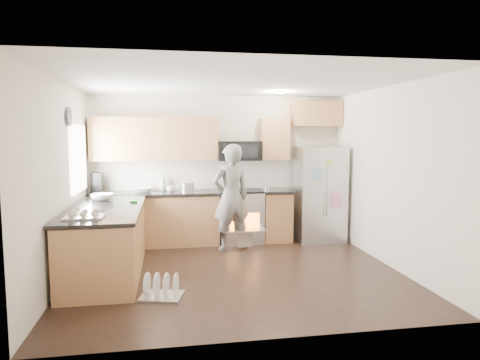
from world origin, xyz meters
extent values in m
plane|color=black|center=(0.00, 0.00, 0.00)|extent=(4.50, 4.50, 0.00)
cube|color=silver|center=(0.00, 2.00, 1.30)|extent=(4.50, 0.04, 2.60)
cube|color=silver|center=(0.00, -2.00, 1.30)|extent=(4.50, 0.04, 2.60)
cube|color=silver|center=(-2.25, 0.00, 1.30)|extent=(0.04, 4.00, 2.60)
cube|color=silver|center=(2.25, 0.00, 1.30)|extent=(0.04, 4.00, 2.60)
cube|color=white|center=(0.00, 0.00, 2.60)|extent=(4.50, 4.00, 0.04)
cube|color=white|center=(-2.23, 1.00, 1.55)|extent=(0.04, 1.00, 1.00)
cylinder|color=beige|center=(0.90, 1.10, 2.58)|extent=(0.14, 0.14, 0.02)
cylinder|color=#474754|center=(-2.22, 0.45, 2.15)|extent=(0.03, 0.26, 0.26)
cube|color=#B17C46|center=(-1.12, 1.70, 0.43)|extent=(2.15, 0.60, 0.87)
cube|color=black|center=(-1.12, 1.69, 0.91)|extent=(2.19, 0.64, 0.04)
cube|color=#B17C46|center=(1.00, 1.70, 0.43)|extent=(0.50, 0.60, 0.87)
cube|color=black|center=(1.00, 1.69, 0.91)|extent=(0.54, 0.64, 0.04)
cube|color=#B17C46|center=(-1.12, 1.83, 1.83)|extent=(2.16, 0.33, 0.74)
cube|color=#B17C46|center=(1.00, 1.83, 1.83)|extent=(0.50, 0.33, 0.74)
cube|color=#B17C46|center=(1.78, 1.83, 2.28)|extent=(0.90, 0.33, 0.44)
imported|color=white|center=(-1.33, 1.76, 0.96)|extent=(0.32, 0.32, 0.08)
imported|color=white|center=(-1.01, 1.88, 1.07)|extent=(0.11, 0.12, 0.30)
imported|color=white|center=(-0.87, 1.72, 0.98)|extent=(0.13, 0.13, 0.11)
cylinder|color=#B7B7BC|center=(-0.59, 1.63, 1.01)|extent=(0.24, 0.24, 0.16)
cube|color=black|center=(-2.09, 1.72, 1.10)|extent=(0.18, 0.22, 0.34)
cylinder|color=#B7B7BC|center=(0.83, 1.66, 0.96)|extent=(0.09, 0.09, 0.07)
cube|color=#B17C46|center=(-1.75, 0.25, 0.43)|extent=(0.90, 2.30, 0.87)
cube|color=black|center=(-1.75, 0.25, 0.91)|extent=(0.96, 2.36, 0.04)
imported|color=white|center=(-1.88, 0.84, 0.98)|extent=(0.33, 0.33, 0.10)
cube|color=green|center=(-1.40, 0.58, 0.94)|extent=(0.10, 0.07, 0.03)
cube|color=#B7B7BC|center=(-1.89, -0.51, 0.97)|extent=(0.45, 0.34, 0.09)
cube|color=#B7B7BC|center=(0.35, 1.68, 0.45)|extent=(0.76, 0.62, 0.90)
cube|color=black|center=(0.35, 1.68, 0.92)|extent=(0.76, 0.60, 0.03)
cube|color=orange|center=(0.35, 1.36, 0.40)|extent=(0.56, 0.02, 0.34)
cube|color=#B7B7BC|center=(0.35, 1.20, 0.32)|extent=(0.70, 0.34, 0.03)
cube|color=silver|center=(0.35, 1.15, 0.18)|extent=(0.24, 0.03, 0.28)
cube|color=black|center=(0.35, 1.80, 1.62)|extent=(0.76, 0.40, 0.34)
cube|color=#B7B7BC|center=(1.77, 1.55, 0.85)|extent=(0.83, 0.65, 1.69)
cylinder|color=#B7B7BC|center=(1.74, 1.22, 0.97)|extent=(0.02, 0.02, 0.92)
cylinder|color=#B7B7BC|center=(1.80, 1.22, 0.97)|extent=(0.02, 0.02, 0.92)
cube|color=pink|center=(1.95, 1.22, 0.78)|extent=(0.22, 0.01, 0.28)
cube|color=#89AFDC|center=(1.60, 1.22, 1.24)|extent=(0.17, 0.01, 0.20)
imported|color=slate|center=(0.11, 1.20, 0.88)|extent=(0.73, 0.58, 1.76)
cube|color=#B7B7BC|center=(-1.00, -0.78, 0.01)|extent=(0.56, 0.49, 0.03)
cylinder|color=white|center=(-1.17, -0.74, 0.16)|extent=(0.08, 0.26, 0.27)
cylinder|color=white|center=(-1.06, -0.77, 0.16)|extent=(0.08, 0.26, 0.27)
cylinder|color=white|center=(-0.95, -0.79, 0.16)|extent=(0.08, 0.26, 0.27)
cylinder|color=white|center=(-0.84, -0.82, 0.16)|extent=(0.08, 0.26, 0.27)
camera|label=1|loc=(-0.90, -5.71, 1.90)|focal=32.00mm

